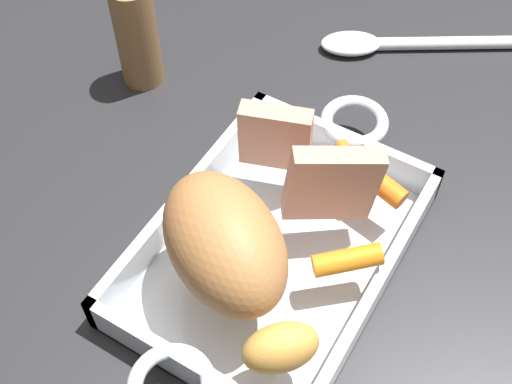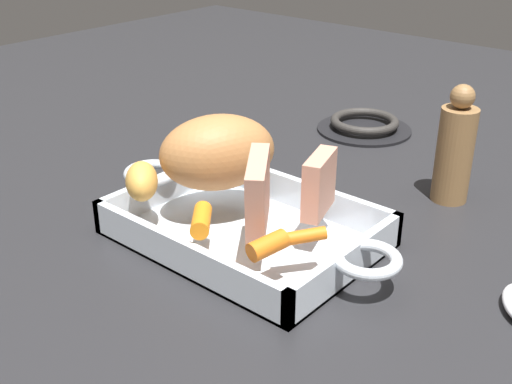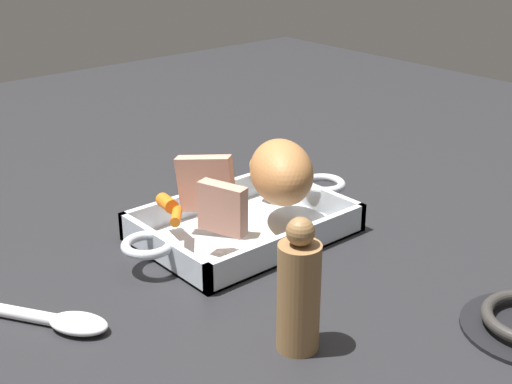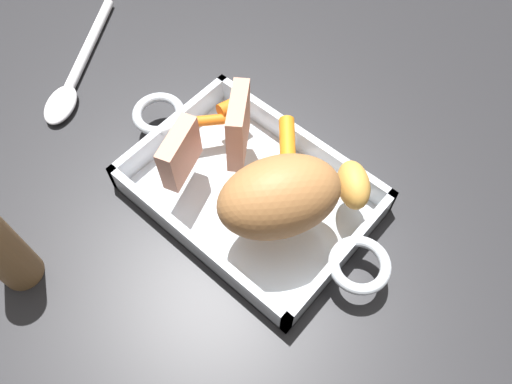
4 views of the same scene
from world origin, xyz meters
name	(u,v)px [view 2 (image 2 of 4)]	position (x,y,z in m)	size (l,w,h in m)	color
ground_plane	(245,239)	(0.00, 0.00, 0.00)	(2.25, 2.25, 0.00)	#232326
roasting_dish	(245,227)	(0.00, 0.00, 0.02)	(0.40, 0.21, 0.04)	silver
pork_roast	(218,152)	(-0.06, 0.02, 0.09)	(0.14, 0.09, 0.09)	#AF7340
roast_slice_outer	(258,194)	(0.04, -0.03, 0.08)	(0.02, 0.08, 0.08)	tan
roast_slice_thick	(319,184)	(0.07, 0.04, 0.08)	(0.02, 0.07, 0.07)	tan
baby_carrot_southwest	(268,245)	(0.09, -0.07, 0.05)	(0.02, 0.02, 0.04)	orange
baby_carrot_center_right	(301,237)	(0.10, -0.03, 0.05)	(0.01, 0.01, 0.05)	orange
baby_carrot_long	(203,221)	(0.00, -0.07, 0.05)	(0.02, 0.02, 0.06)	orange
potato_near_roast	(142,181)	(-0.10, -0.06, 0.07)	(0.06, 0.04, 0.04)	gold
stove_burner_rear	(364,125)	(-0.09, 0.40, 0.01)	(0.16, 0.16, 0.02)	black
pepper_mill	(455,150)	(0.13, 0.25, 0.07)	(0.05, 0.05, 0.16)	olive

